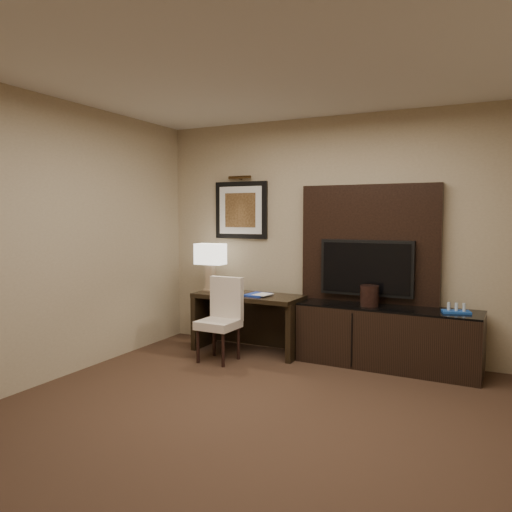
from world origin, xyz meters
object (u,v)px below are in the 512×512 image
Objects in this scene: desk at (248,323)px; table_lamp at (210,266)px; desk_chair at (218,324)px; credenza at (387,337)px; minibar_tray at (456,308)px; desk_phone at (234,289)px; ice_bucket at (369,296)px; tv at (367,268)px.

desk is 0.84m from table_lamp.
table_lamp reaches higher than desk_chair.
desk is 0.68× the size of credenza.
desk is 2.27m from minibar_tray.
table_lamp is at bearing -176.55° from credenza.
desk_phone is 1.58m from ice_bucket.
tv is (-0.26, 0.14, 0.70)m from credenza.
table_lamp is 1.94m from ice_bucket.
desk_chair is 0.57m from desk_phone.
minibar_tray reaches higher than desk.
tv is at bearing 13.17° from desk.
table_lamp is (-0.42, 0.54, 0.56)m from desk_chair.
desk_chair is (-1.69, -0.58, 0.10)m from credenza.
desk_chair is 2.44m from minibar_tray.
ice_bucket is at bearing -179.97° from minibar_tray.
desk_chair reaches higher than desk.
table_lamp is at bearing 149.83° from desk_phone.
ice_bucket is (-0.19, -0.03, 0.43)m from credenza.
tv reaches higher than desk.
desk_phone is at bearing -177.24° from ice_bucket.
minibar_tray is (0.85, 0.00, -0.06)m from ice_bucket.
minibar_tray is (0.93, -0.17, -0.34)m from tv.
table_lamp reaches higher than desk.
credenza is 0.47m from ice_bucket.
table_lamp is 2.75× the size of ice_bucket.
desk_chair is 1.39× the size of table_lamp.
ice_bucket is (0.08, -0.17, -0.27)m from tv.
desk is at bearing -6.33° from table_lamp.
ice_bucket reaches higher than credenza.
desk is at bearing -178.31° from minibar_tray.
table_lamp reaches higher than credenza.
tv is 1.55m from desk_phone.
minibar_tray is at bearing 15.44° from desk_chair.
minibar_tray is at bearing -17.15° from desk_phone.
minibar_tray is at bearing 0.12° from table_lamp.
desk_phone is 0.85× the size of ice_bucket.
table_lamp is at bearing 130.18° from desk_chair.
desk_phone is 0.71× the size of minibar_tray.
desk_phone is (-1.50, -0.25, -0.30)m from tv.
desk_chair is at bearing -153.18° from tv.
table_lamp is (-2.12, -0.04, 0.65)m from credenza.
desk_chair reaches higher than credenza.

